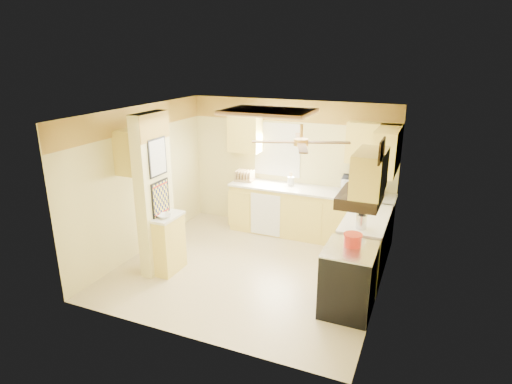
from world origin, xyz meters
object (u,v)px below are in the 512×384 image
at_px(microwave, 358,186).
at_px(bowl, 164,216).
at_px(stove, 348,280).
at_px(kettle, 362,221).
at_px(dutch_oven, 353,240).

distance_m(microwave, bowl, 3.38).
xyz_separation_m(stove, bowl, (-2.81, -0.08, 0.51)).
bearing_deg(stove, microwave, 98.02).
bearing_deg(kettle, bowl, -165.29).
bearing_deg(bowl, kettle, 14.71).
bearing_deg(kettle, stove, -91.19).
bearing_deg(kettle, microwave, 101.91).
height_order(microwave, bowl, microwave).
height_order(stove, bowl, bowl).
xyz_separation_m(dutch_oven, kettle, (0.01, 0.57, 0.05)).
bearing_deg(microwave, dutch_oven, 93.50).
distance_m(microwave, dutch_oven, 2.11).
height_order(stove, microwave, microwave).
bearing_deg(bowl, microwave, 42.03).
relative_size(bowl, kettle, 0.88).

